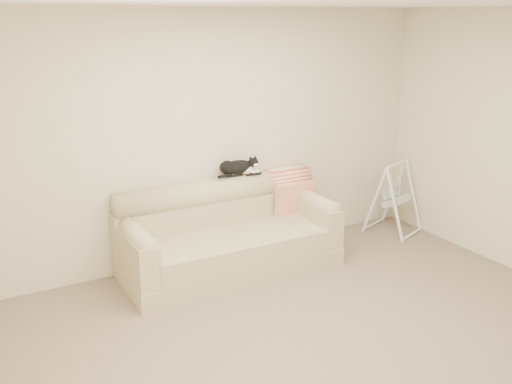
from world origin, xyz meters
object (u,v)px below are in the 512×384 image
Objects in this scene: sofa at (227,236)px; remote_b at (254,174)px; baby_swing at (394,197)px; remote_a at (234,175)px; tuxedo_cat at (238,167)px.

remote_b is at bearing 26.97° from sofa.
remote_a is at bearing 172.57° from baby_swing.
tuxedo_cat reaches higher than remote_b.
tuxedo_cat is at bearing -5.68° from remote_a.
baby_swing is (1.80, -0.23, -0.48)m from remote_b.
remote_a is 0.36× the size of tuxedo_cat.
tuxedo_cat is at bearing 172.53° from baby_swing.
baby_swing is at bearing -0.22° from sofa.
tuxedo_cat reaches higher than remote_a.
remote_b reaches higher than sofa.
tuxedo_cat is 0.57× the size of baby_swing.
remote_a is (0.21, 0.25, 0.56)m from sofa.
tuxedo_cat is (0.26, 0.25, 0.64)m from sofa.
baby_swing is at bearing -7.43° from remote_a.
baby_swing is at bearing -7.47° from tuxedo_cat.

